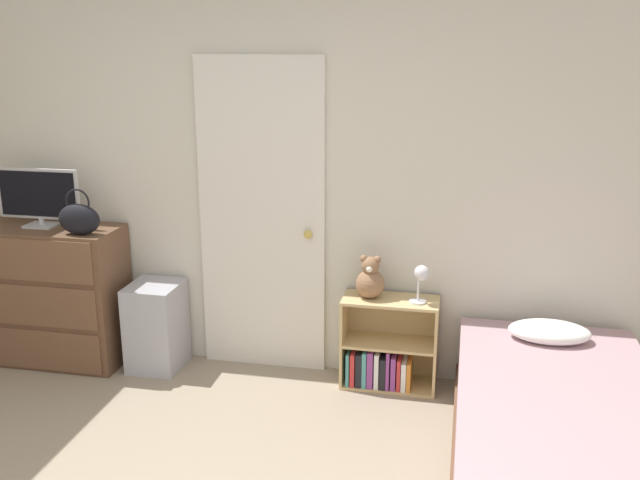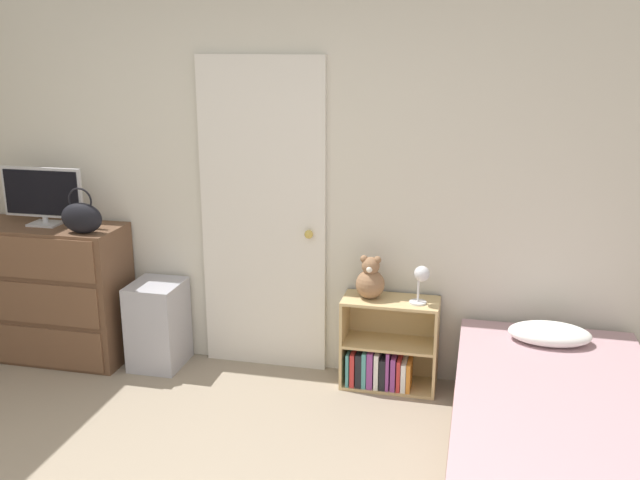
% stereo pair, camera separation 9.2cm
% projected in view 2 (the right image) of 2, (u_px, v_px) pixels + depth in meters
% --- Properties ---
extents(wall_back, '(10.00, 0.06, 2.55)m').
position_uv_depth(wall_back, '(267.00, 179.00, 4.60)').
color(wall_back, beige).
rests_on(wall_back, ground_plane).
extents(door_closed, '(0.83, 0.09, 2.06)m').
position_uv_depth(door_closed, '(263.00, 218.00, 4.62)').
color(door_closed, silver).
rests_on(door_closed, ground_plane).
extents(dresser, '(1.03, 0.44, 0.95)m').
position_uv_depth(dresser, '(52.00, 292.00, 4.89)').
color(dresser, brown).
rests_on(dresser, ground_plane).
extents(tv, '(0.58, 0.16, 0.39)m').
position_uv_depth(tv, '(43.00, 195.00, 4.72)').
color(tv, '#B7B7BC').
rests_on(tv, dresser).
extents(handbag, '(0.28, 0.12, 0.30)m').
position_uv_depth(handbag, '(82.00, 217.00, 4.54)').
color(handbag, black).
rests_on(handbag, dresser).
extents(storage_bin, '(0.33, 0.37, 0.59)m').
position_uv_depth(storage_bin, '(158.00, 324.00, 4.81)').
color(storage_bin, '#ADADB7').
rests_on(storage_bin, ground_plane).
extents(bookshelf, '(0.60, 0.28, 0.59)m').
position_uv_depth(bookshelf, '(385.00, 354.00, 4.53)').
color(bookshelf, tan).
rests_on(bookshelf, ground_plane).
extents(teddy_bear, '(0.18, 0.18, 0.28)m').
position_uv_depth(teddy_bear, '(370.00, 280.00, 4.43)').
color(teddy_bear, '#8C6647').
rests_on(teddy_bear, bookshelf).
extents(desk_lamp, '(0.12, 0.12, 0.25)m').
position_uv_depth(desk_lamp, '(421.00, 278.00, 4.31)').
color(desk_lamp, silver).
rests_on(desk_lamp, bookshelf).
extents(bed, '(1.04, 1.98, 0.57)m').
position_uv_depth(bed, '(556.00, 440.00, 3.54)').
color(bed, brown).
rests_on(bed, ground_plane).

